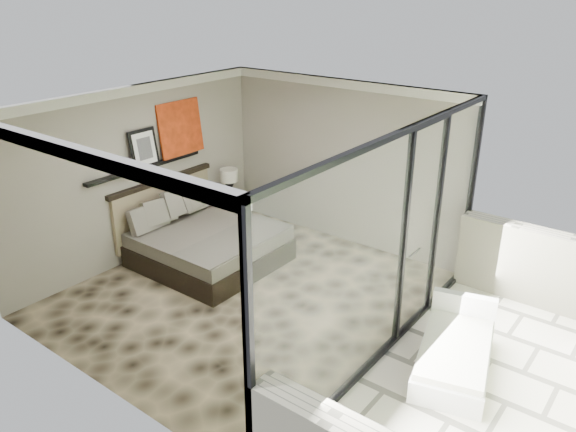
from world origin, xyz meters
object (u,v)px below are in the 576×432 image
Objects in this scene: bed at (204,241)px; table_lamp at (229,180)px; lounger at (455,353)px; nightstand at (229,213)px.

bed is 1.53m from table_lamp.
table_lamp reaches higher than lounger.
table_lamp reaches higher than nightstand.
nightstand is (-0.65, 1.27, -0.08)m from bed.
lounger reaches higher than nightstand.
bed reaches higher than table_lamp.
nightstand is at bearing -148.59° from table_lamp.
table_lamp is 5.20m from lounger.
table_lamp is at bearing 148.59° from lounger.
nightstand is 0.31× the size of lounger.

